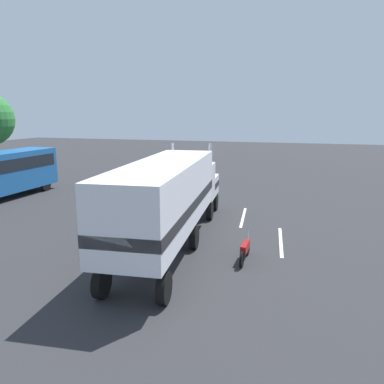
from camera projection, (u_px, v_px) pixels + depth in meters
The scene contains 6 objects.
ground_plane at pixel (191, 210), 24.35m from camera, with size 120.00×120.00×0.00m, color #2D2D30.
lane_stripe_near at pixel (243, 217), 22.68m from camera, with size 4.40×0.16×0.01m, color silver.
lane_stripe_mid at pixel (281, 241), 18.38m from camera, with size 4.40×0.16×0.01m, color silver.
semi_truck at pixel (171, 194), 17.24m from camera, with size 14.34×4.14×4.50m.
person_bystander at pixel (103, 229), 17.37m from camera, with size 0.35×0.47×1.63m.
motorcycle at pixel (245, 250), 15.91m from camera, with size 2.11×0.26×1.12m.
Camera 1 is at (-22.58, -6.79, 6.18)m, focal length 34.97 mm.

